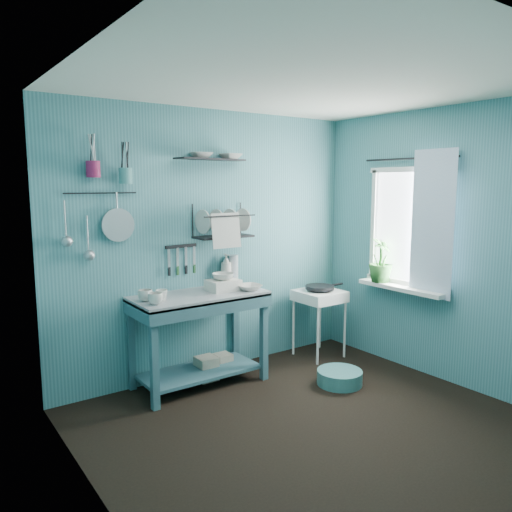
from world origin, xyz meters
TOP-DOWN VIEW (x-y plane):
  - floor at (0.00, 0.00)m, footprint 3.20×3.20m
  - ceiling at (0.00, 0.00)m, footprint 3.20×3.20m
  - wall_back at (0.00, 1.50)m, footprint 3.20×0.00m
  - wall_left at (-1.60, 0.00)m, footprint 0.00×3.00m
  - wall_right at (1.60, 0.00)m, footprint 0.00×3.00m
  - work_counter at (-0.31, 1.24)m, footprint 1.20×0.60m
  - mug_left at (-0.79, 1.08)m, footprint 0.12×0.12m
  - mug_mid at (-0.69, 1.18)m, footprint 0.14×0.14m
  - mug_right at (-0.81, 1.24)m, footprint 0.17×0.17m
  - wash_tub at (-0.06, 1.22)m, footprint 0.28×0.22m
  - tub_bowl at (-0.06, 1.22)m, footprint 0.20×0.19m
  - soap_bottle at (0.11, 1.44)m, footprint 0.12×0.12m
  - water_bottle at (0.21, 1.46)m, footprint 0.09×0.09m
  - counter_bowl at (0.14, 1.09)m, footprint 0.22×0.22m
  - hotplate_stand at (1.10, 1.17)m, footprint 0.44×0.44m
  - frying_pan at (1.10, 1.17)m, footprint 0.30×0.30m
  - knife_strip at (-0.35, 1.47)m, footprint 0.32×0.04m
  - dish_rack at (0.05, 1.37)m, footprint 0.57×0.29m
  - upper_shelf at (-0.06, 1.40)m, footprint 0.72×0.26m
  - shelf_bowl_left at (-0.16, 1.40)m, footprint 0.23×0.23m
  - shelf_bowl_right at (0.15, 1.40)m, footprint 0.22×0.22m
  - utensil_cup_magenta at (-1.13, 1.42)m, footprint 0.11×0.11m
  - utensil_cup_teal at (-0.87, 1.42)m, footprint 0.11×0.11m
  - colander at (-0.94, 1.45)m, footprint 0.28×0.03m
  - ladle_outer at (-1.36, 1.46)m, footprint 0.01×0.01m
  - ladle_inner at (-1.19, 1.46)m, footprint 0.01×0.01m
  - hook_rail at (-1.06, 1.47)m, footprint 0.60×0.01m
  - window_glass at (1.59, 0.45)m, footprint 0.00×1.10m
  - windowsill at (1.50, 0.45)m, footprint 0.16×0.95m
  - curtain at (1.52, 0.15)m, footprint 0.00×1.35m
  - curtain_rod at (1.54, 0.45)m, footprint 0.02×1.05m
  - potted_plant at (1.49, 0.71)m, footprint 0.32×0.32m
  - storage_tin_large at (-0.21, 1.29)m, footprint 0.18×0.18m
  - storage_tin_small at (-0.01, 1.32)m, footprint 0.15×0.15m
  - floor_basin at (0.73, 0.49)m, footprint 0.41×0.41m

SIDE VIEW (x-z plane):
  - floor at x=0.00m, z-range 0.00..0.00m
  - floor_basin at x=0.73m, z-range 0.00..0.13m
  - storage_tin_small at x=-0.01m, z-range 0.00..0.20m
  - storage_tin_large at x=-0.21m, z-range 0.00..0.22m
  - hotplate_stand at x=1.10m, z-range 0.00..0.71m
  - work_counter at x=-0.31m, z-range 0.00..0.85m
  - frying_pan at x=1.10m, z-range 0.73..0.76m
  - windowsill at x=1.50m, z-range 0.79..0.83m
  - counter_bowl at x=0.14m, z-range 0.85..0.90m
  - mug_mid at x=-0.69m, z-range 0.85..0.94m
  - mug_left at x=-0.79m, z-range 0.85..0.94m
  - mug_right at x=-0.81m, z-range 0.85..0.94m
  - wash_tub at x=-0.06m, z-range 0.85..0.95m
  - tub_bowl at x=-0.06m, z-range 0.95..1.01m
  - water_bottle at x=0.21m, z-range 0.85..1.13m
  - soap_bottle at x=0.11m, z-range 0.85..1.14m
  - potted_plant at x=1.49m, z-range 0.83..1.27m
  - wall_back at x=0.00m, z-range -0.35..2.85m
  - wall_left at x=-1.60m, z-range -0.25..2.75m
  - wall_right at x=1.60m, z-range -0.25..2.75m
  - knife_strip at x=-0.35m, z-range 1.24..1.27m
  - window_glass at x=1.59m, z-range 0.85..1.95m
  - ladle_inner at x=-1.19m, z-range 1.26..1.56m
  - curtain at x=1.52m, z-range 0.77..2.12m
  - dish_rack at x=0.05m, z-range 1.31..1.63m
  - colander at x=-0.94m, z-range 1.33..1.62m
  - ladle_outer at x=-1.36m, z-range 1.39..1.69m
  - hook_rail at x=-1.06m, z-range 1.73..1.75m
  - utensil_cup_teal at x=-0.87m, z-range 1.82..1.95m
  - utensil_cup_magenta at x=-1.13m, z-range 1.87..2.00m
  - upper_shelf at x=-0.06m, z-range 2.03..2.04m
  - curtain_rod at x=1.54m, z-range 2.04..2.06m
  - shelf_bowl_left at x=-0.16m, z-range 2.03..2.08m
  - shelf_bowl_right at x=0.15m, z-range 2.08..2.13m
  - ceiling at x=0.00m, z-range 2.50..2.50m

